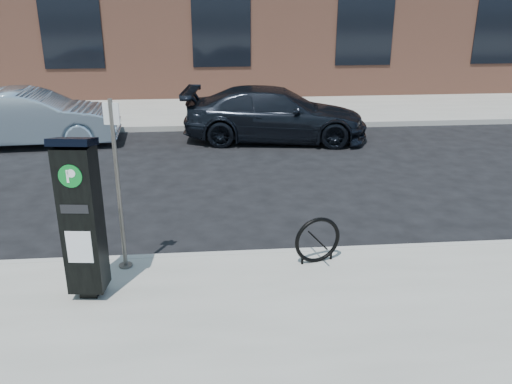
{
  "coord_description": "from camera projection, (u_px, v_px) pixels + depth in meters",
  "views": [
    {
      "loc": [
        -0.51,
        -7.25,
        3.87
      ],
      "look_at": [
        0.18,
        0.5,
        0.91
      ],
      "focal_mm": 38.0,
      "sensor_mm": 36.0,
      "label": 1
    }
  ],
  "objects": [
    {
      "name": "curb_far",
      "position": [
        227.0,
        127.0,
        15.61
      ],
      "size": [
        60.0,
        0.12,
        0.16
      ],
      "primitive_type": "cube",
      "color": "#9E9B93",
      "rests_on": "ground"
    },
    {
      "name": "curb_near",
      "position": [
        247.0,
        257.0,
        8.12
      ],
      "size": [
        60.0,
        0.12,
        0.16
      ],
      "primitive_type": "cube",
      "color": "#9E9B93",
      "rests_on": "ground"
    },
    {
      "name": "sidewalk_far",
      "position": [
        221.0,
        90.0,
        21.18
      ],
      "size": [
        60.0,
        12.0,
        0.15
      ],
      "primitive_type": "cube",
      "color": "gray",
      "rests_on": "ground"
    },
    {
      "name": "car_dark",
      "position": [
        275.0,
        114.0,
        14.36
      ],
      "size": [
        5.04,
        2.58,
        1.4
      ],
      "primitive_type": "imported",
      "rotation": [
        0.0,
        0.0,
        1.44
      ],
      "color": "black",
      "rests_on": "ground"
    },
    {
      "name": "ground",
      "position": [
        247.0,
        260.0,
        8.17
      ],
      "size": [
        120.0,
        120.0,
        0.0
      ],
      "primitive_type": "plane",
      "color": "black",
      "rests_on": "ground"
    },
    {
      "name": "car_silver",
      "position": [
        31.0,
        118.0,
        13.88
      ],
      "size": [
        4.46,
        1.8,
        1.44
      ],
      "primitive_type": "imported",
      "rotation": [
        0.0,
        0.0,
        1.64
      ],
      "color": "#9AB1C4",
      "rests_on": "ground"
    },
    {
      "name": "sign_pole",
      "position": [
        118.0,
        188.0,
        7.27
      ],
      "size": [
        0.21,
        0.19,
        2.39
      ],
      "rotation": [
        0.0,
        0.0,
        -0.2
      ],
      "color": "#57524D",
      "rests_on": "sidewalk_near"
    },
    {
      "name": "parking_kiosk",
      "position": [
        82.0,
        217.0,
        6.6
      ],
      "size": [
        0.53,
        0.48,
        2.12
      ],
      "rotation": [
        0.0,
        0.0,
        -0.11
      ],
      "color": "black",
      "rests_on": "sidewalk_near"
    },
    {
      "name": "bike_rack",
      "position": [
        318.0,
        240.0,
        7.7
      ],
      "size": [
        0.69,
        0.23,
        0.7
      ],
      "rotation": [
        0.0,
        0.0,
        0.25
      ],
      "color": "black",
      "rests_on": "sidewalk_near"
    }
  ]
}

